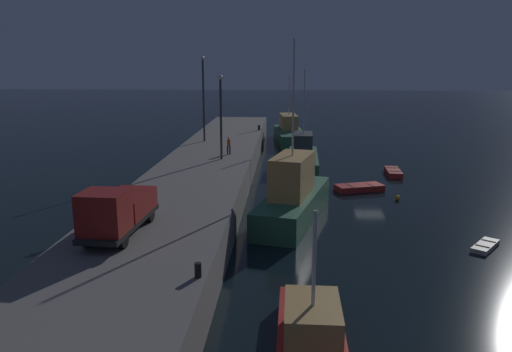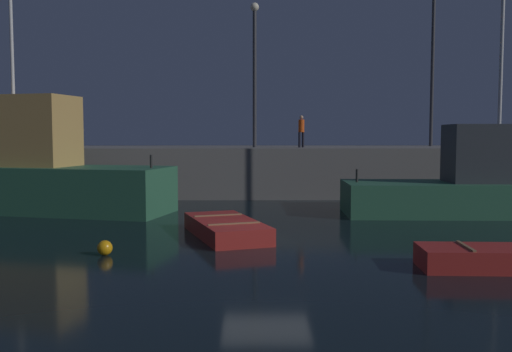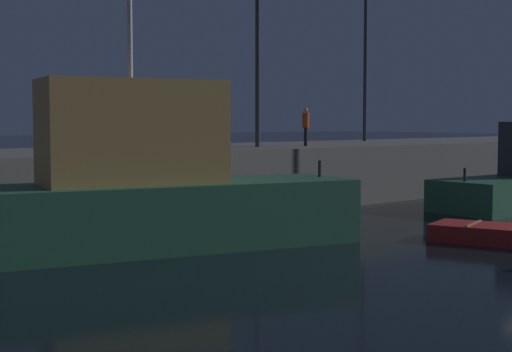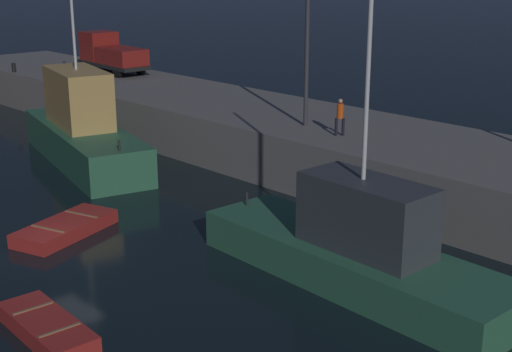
{
  "view_description": "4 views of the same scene",
  "coord_description": "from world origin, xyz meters",
  "px_view_note": "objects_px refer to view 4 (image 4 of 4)",
  "views": [
    {
      "loc": [
        -43.65,
        7.58,
        10.82
      ],
      "look_at": [
        -2.98,
        10.02,
        1.57
      ],
      "focal_mm": 35.18,
      "sensor_mm": 36.0,
      "label": 1
    },
    {
      "loc": [
        -0.43,
        -15.6,
        3.08
      ],
      "look_at": [
        -0.2,
        9.99,
        1.2
      ],
      "focal_mm": 39.06,
      "sensor_mm": 36.0,
      "label": 2
    },
    {
      "loc": [
        -21.11,
        -11.07,
        3.57
      ],
      "look_at": [
        -1.98,
        11.32,
        1.44
      ],
      "focal_mm": 54.51,
      "sensor_mm": 36.0,
      "label": 3
    },
    {
      "loc": [
        22.17,
        -11.19,
        9.93
      ],
      "look_at": [
        0.37,
        9.5,
        0.91
      ],
      "focal_mm": 51.1,
      "sensor_mm": 36.0,
      "label": 4
    }
  ],
  "objects_px": {
    "fishing_trawler_red": "(83,130)",
    "dockworker": "(340,115)",
    "lamp_post_west": "(307,31)",
    "utility_truck": "(111,54)",
    "dinghy_orange_near": "(65,228)",
    "dinghy_red_small": "(47,328)",
    "bollard_central": "(14,68)",
    "fishing_boat_white": "(357,249)"
  },
  "relations": [
    {
      "from": "dockworker",
      "to": "bollard_central",
      "type": "bearing_deg",
      "value": -176.1
    },
    {
      "from": "dockworker",
      "to": "fishing_boat_white",
      "type": "bearing_deg",
      "value": -46.37
    },
    {
      "from": "utility_truck",
      "to": "dockworker",
      "type": "distance_m",
      "value": 22.85
    },
    {
      "from": "bollard_central",
      "to": "dinghy_orange_near",
      "type": "bearing_deg",
      "value": -22.24
    },
    {
      "from": "utility_truck",
      "to": "bollard_central",
      "type": "bearing_deg",
      "value": -134.58
    },
    {
      "from": "fishing_boat_white",
      "to": "dinghy_orange_near",
      "type": "height_order",
      "value": "fishing_boat_white"
    },
    {
      "from": "dockworker",
      "to": "bollard_central",
      "type": "height_order",
      "value": "dockworker"
    },
    {
      "from": "fishing_trawler_red",
      "to": "dinghy_orange_near",
      "type": "height_order",
      "value": "fishing_trawler_red"
    },
    {
      "from": "bollard_central",
      "to": "utility_truck",
      "type": "bearing_deg",
      "value": 45.42
    },
    {
      "from": "dinghy_red_small",
      "to": "dockworker",
      "type": "distance_m",
      "value": 16.54
    },
    {
      "from": "fishing_boat_white",
      "to": "dinghy_red_small",
      "type": "relative_size",
      "value": 2.98
    },
    {
      "from": "fishing_trawler_red",
      "to": "bollard_central",
      "type": "xyz_separation_m",
      "value": [
        -15.61,
        3.99,
        1.1
      ]
    },
    {
      "from": "fishing_trawler_red",
      "to": "dockworker",
      "type": "relative_size",
      "value": 7.57
    },
    {
      "from": "fishing_trawler_red",
      "to": "bollard_central",
      "type": "height_order",
      "value": "fishing_trawler_red"
    },
    {
      "from": "dinghy_orange_near",
      "to": "utility_truck",
      "type": "height_order",
      "value": "utility_truck"
    },
    {
      "from": "utility_truck",
      "to": "dockworker",
      "type": "height_order",
      "value": "utility_truck"
    },
    {
      "from": "lamp_post_west",
      "to": "dockworker",
      "type": "xyz_separation_m",
      "value": [
        2.38,
        -0.38,
        -3.41
      ]
    },
    {
      "from": "lamp_post_west",
      "to": "utility_truck",
      "type": "bearing_deg",
      "value": 172.88
    },
    {
      "from": "dinghy_orange_near",
      "to": "dinghy_red_small",
      "type": "xyz_separation_m",
      "value": [
        6.52,
        -4.24,
        0.0
      ]
    },
    {
      "from": "lamp_post_west",
      "to": "utility_truck",
      "type": "height_order",
      "value": "lamp_post_west"
    },
    {
      "from": "dinghy_red_small",
      "to": "lamp_post_west",
      "type": "bearing_deg",
      "value": 108.83
    },
    {
      "from": "fishing_trawler_red",
      "to": "dinghy_red_small",
      "type": "height_order",
      "value": "fishing_trawler_red"
    },
    {
      "from": "fishing_trawler_red",
      "to": "dockworker",
      "type": "distance_m",
      "value": 13.25
    },
    {
      "from": "fishing_trawler_red",
      "to": "dockworker",
      "type": "xyz_separation_m",
      "value": [
        11.76,
        5.86,
        1.73
      ]
    },
    {
      "from": "fishing_boat_white",
      "to": "dinghy_orange_near",
      "type": "distance_m",
      "value": 11.16
    },
    {
      "from": "fishing_trawler_red",
      "to": "dockworker",
      "type": "height_order",
      "value": "fishing_trawler_red"
    },
    {
      "from": "dinghy_red_small",
      "to": "dockworker",
      "type": "relative_size",
      "value": 2.31
    },
    {
      "from": "fishing_trawler_red",
      "to": "utility_truck",
      "type": "bearing_deg",
      "value": 141.16
    },
    {
      "from": "dinghy_orange_near",
      "to": "dockworker",
      "type": "relative_size",
      "value": 2.69
    },
    {
      "from": "fishing_boat_white",
      "to": "utility_truck",
      "type": "height_order",
      "value": "fishing_boat_white"
    },
    {
      "from": "dinghy_orange_near",
      "to": "lamp_post_west",
      "type": "distance_m",
      "value": 13.76
    },
    {
      "from": "lamp_post_west",
      "to": "dockworker",
      "type": "distance_m",
      "value": 4.18
    },
    {
      "from": "fishing_boat_white",
      "to": "lamp_post_west",
      "type": "xyz_separation_m",
      "value": [
        -9.19,
        7.52,
        5.64
      ]
    },
    {
      "from": "dinghy_orange_near",
      "to": "utility_truck",
      "type": "xyz_separation_m",
      "value": [
        -19.31,
        14.6,
        3.46
      ]
    },
    {
      "from": "dinghy_orange_near",
      "to": "utility_truck",
      "type": "bearing_deg",
      "value": 142.91
    },
    {
      "from": "fishing_trawler_red",
      "to": "fishing_boat_white",
      "type": "height_order",
      "value": "fishing_trawler_red"
    },
    {
      "from": "utility_truck",
      "to": "dockworker",
      "type": "relative_size",
      "value": 3.85
    },
    {
      "from": "fishing_trawler_red",
      "to": "lamp_post_west",
      "type": "xyz_separation_m",
      "value": [
        9.38,
        6.24,
        5.14
      ]
    },
    {
      "from": "dinghy_orange_near",
      "to": "dinghy_red_small",
      "type": "relative_size",
      "value": 1.16
    },
    {
      "from": "fishing_boat_white",
      "to": "dockworker",
      "type": "height_order",
      "value": "fishing_boat_white"
    },
    {
      "from": "dinghy_orange_near",
      "to": "dockworker",
      "type": "bearing_deg",
      "value": 74.04
    },
    {
      "from": "utility_truck",
      "to": "dockworker",
      "type": "xyz_separation_m",
      "value": [
        22.66,
        -2.91,
        -0.33
      ]
    }
  ]
}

